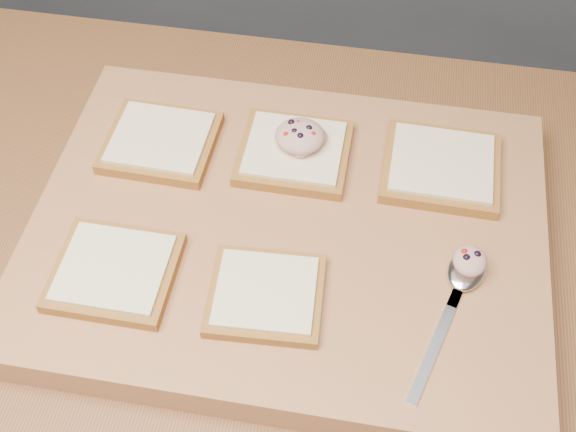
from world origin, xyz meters
name	(u,v)px	position (x,y,z in m)	size (l,w,h in m)	color
island_counter	(225,430)	(0.00, 0.00, 0.45)	(2.00, 0.80, 0.90)	slate
cutting_board	(288,234)	(0.09, 0.05, 0.92)	(0.54, 0.41, 0.04)	tan
bread_far_left	(161,142)	(-0.07, 0.14, 0.95)	(0.12, 0.11, 0.02)	#A16229
bread_far_center	(294,152)	(0.08, 0.15, 0.95)	(0.12, 0.11, 0.02)	#A16229
bread_far_right	(441,167)	(0.24, 0.15, 0.95)	(0.13, 0.12, 0.02)	#A16229
bread_near_left	(115,271)	(-0.07, -0.04, 0.95)	(0.12, 0.11, 0.02)	#A16229
bread_near_center	(266,294)	(0.08, -0.04, 0.95)	(0.12, 0.11, 0.02)	#A16229
tuna_salad_dollop	(300,136)	(0.09, 0.15, 0.97)	(0.06, 0.05, 0.03)	tan
spoon	(462,280)	(0.27, 0.01, 0.95)	(0.08, 0.18, 0.01)	silver
spoon_salad	(470,260)	(0.28, 0.02, 0.96)	(0.03, 0.04, 0.02)	tan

